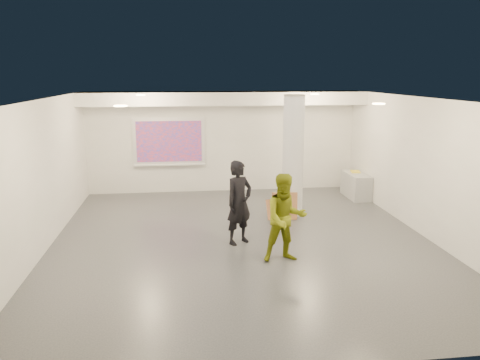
{
  "coord_description": "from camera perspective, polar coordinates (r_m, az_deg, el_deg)",
  "views": [
    {
      "loc": [
        -1.22,
        -9.37,
        3.49
      ],
      "look_at": [
        0.0,
        0.4,
        1.25
      ],
      "focal_mm": 35.0,
      "sensor_mm": 36.0,
      "label": 1
    }
  ],
  "objects": [
    {
      "name": "floor",
      "position": [
        10.07,
        0.28,
        -7.46
      ],
      "size": [
        8.0,
        9.0,
        0.01
      ],
      "primitive_type": "cube",
      "color": "#34373C",
      "rests_on": "ground"
    },
    {
      "name": "ceiling",
      "position": [
        9.46,
        0.3,
        9.85
      ],
      "size": [
        8.0,
        9.0,
        0.01
      ],
      "primitive_type": "cube",
      "color": "white",
      "rests_on": "floor"
    },
    {
      "name": "wall_back",
      "position": [
        14.06,
        -2.08,
        4.67
      ],
      "size": [
        8.0,
        0.01,
        3.0
      ],
      "primitive_type": "cube",
      "color": "silver",
      "rests_on": "floor"
    },
    {
      "name": "wall_front",
      "position": [
        5.4,
        6.54,
        -8.89
      ],
      "size": [
        8.0,
        0.01,
        3.0
      ],
      "primitive_type": "cube",
      "color": "silver",
      "rests_on": "floor"
    },
    {
      "name": "wall_left",
      "position": [
        9.97,
        -23.15,
        0.26
      ],
      "size": [
        0.01,
        9.0,
        3.0
      ],
      "primitive_type": "cube",
      "color": "silver",
      "rests_on": "floor"
    },
    {
      "name": "wall_right",
      "position": [
        10.91,
        21.63,
        1.4
      ],
      "size": [
        0.01,
        9.0,
        3.0
      ],
      "primitive_type": "cube",
      "color": "silver",
      "rests_on": "floor"
    },
    {
      "name": "soffit_band",
      "position": [
        13.39,
        -1.91,
        9.94
      ],
      "size": [
        8.0,
        1.1,
        0.36
      ],
      "primitive_type": "cube",
      "color": "white",
      "rests_on": "ceiling"
    },
    {
      "name": "downlight_nw",
      "position": [
        11.92,
        -12.02,
        10.09
      ],
      "size": [
        0.22,
        0.22,
        0.02
      ],
      "primitive_type": "cylinder",
      "color": "#F9D589",
      "rests_on": "ceiling"
    },
    {
      "name": "downlight_ne",
      "position": [
        12.36,
        9.1,
        10.3
      ],
      "size": [
        0.22,
        0.22,
        0.02
      ],
      "primitive_type": "cylinder",
      "color": "#F9D589",
      "rests_on": "ceiling"
    },
    {
      "name": "downlight_sw",
      "position": [
        7.94,
        -14.36,
        8.75
      ],
      "size": [
        0.22,
        0.22,
        0.02
      ],
      "primitive_type": "cylinder",
      "color": "#F9D589",
      "rests_on": "ceiling"
    },
    {
      "name": "downlight_se",
      "position": [
        8.59,
        16.55,
        8.9
      ],
      "size": [
        0.22,
        0.22,
        0.02
      ],
      "primitive_type": "cylinder",
      "color": "#F9D589",
      "rests_on": "ceiling"
    },
    {
      "name": "column",
      "position": [
        11.66,
        6.48,
        2.91
      ],
      "size": [
        0.52,
        0.52,
        3.0
      ],
      "primitive_type": "cylinder",
      "color": "silver",
      "rests_on": "floor"
    },
    {
      "name": "projection_screen",
      "position": [
        13.96,
        -8.63,
        4.59
      ],
      "size": [
        2.1,
        0.13,
        1.42
      ],
      "color": "white",
      "rests_on": "wall_back"
    },
    {
      "name": "credenza",
      "position": [
        13.87,
        13.95,
        -0.64
      ],
      "size": [
        0.52,
        1.22,
        0.71
      ],
      "primitive_type": "cube",
      "rotation": [
        0.0,
        0.0,
        0.01
      ],
      "color": "#A1A3A6",
      "rests_on": "floor"
    },
    {
      "name": "postit_pad",
      "position": [
        13.96,
        13.88,
        1.0
      ],
      "size": [
        0.31,
        0.38,
        0.03
      ],
      "primitive_type": "cube",
      "rotation": [
        0.0,
        0.0,
        -0.2
      ],
      "color": "yellow",
      "rests_on": "credenza"
    },
    {
      "name": "cardboard_back",
      "position": [
        11.47,
        5.45,
        -3.18
      ],
      "size": [
        0.63,
        0.19,
        0.68
      ],
      "primitive_type": "cube",
      "rotation": [
        -0.09,
        0.0,
        -0.12
      ],
      "color": "#A26941",
      "rests_on": "floor"
    },
    {
      "name": "cardboard_front",
      "position": [
        11.54,
        4.35,
        -3.54
      ],
      "size": [
        0.5,
        0.32,
        0.49
      ],
      "primitive_type": "cube",
      "rotation": [
        -0.32,
        0.0,
        0.26
      ],
      "color": "#A26941",
      "rests_on": "floor"
    },
    {
      "name": "woman",
      "position": [
        9.71,
        -0.11,
        -2.78
      ],
      "size": [
        0.77,
        0.71,
        1.76
      ],
      "primitive_type": "imported",
      "rotation": [
        0.0,
        0.0,
        0.59
      ],
      "color": "black",
      "rests_on": "floor"
    },
    {
      "name": "man",
      "position": [
        8.84,
        5.56,
        -4.64
      ],
      "size": [
        0.86,
        0.69,
        1.69
      ],
      "primitive_type": "imported",
      "rotation": [
        0.0,
        0.0,
        0.06
      ],
      "color": "olive",
      "rests_on": "floor"
    }
  ]
}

